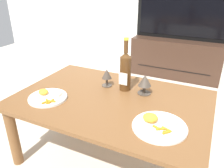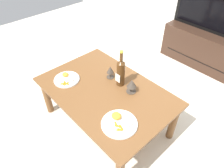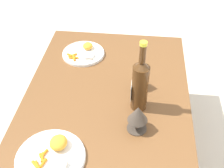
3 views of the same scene
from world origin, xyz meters
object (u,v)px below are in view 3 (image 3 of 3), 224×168
wine_bottle (140,84)px  goblet_right (138,115)px  dinner_plate_right (52,156)px  dining_table (106,110)px  goblet_left (140,74)px  dinner_plate_left (84,53)px

wine_bottle → goblet_right: wine_bottle is taller
dinner_plate_right → dining_table: bearing=154.0°
goblet_left → goblet_right: goblet_right is taller
goblet_left → dinner_plate_left: bearing=-127.4°
dining_table → goblet_left: bearing=124.6°
wine_bottle → dinner_plate_right: 0.50m
goblet_right → dinner_plate_right: goblet_right is taller
dining_table → wine_bottle: 0.27m
goblet_left → goblet_right: (0.28, 0.00, 0.00)m
goblet_right → dinner_plate_left: size_ratio=0.54×
dining_table → dinner_plate_left: 0.42m
wine_bottle → dinner_plate_left: wine_bottle is taller
wine_bottle → dinner_plate_right: size_ratio=1.29×
wine_bottle → goblet_right: 0.15m
goblet_right → dinner_plate_left: goblet_right is taller
dinner_plate_left → dinner_plate_right: bearing=0.1°
wine_bottle → goblet_left: 0.15m
wine_bottle → dinner_plate_right: bearing=-45.5°
goblet_right → dining_table: bearing=-136.9°
wine_bottle → goblet_left: wine_bottle is taller
dinner_plate_left → dining_table: bearing=25.7°
dinner_plate_right → goblet_right: bearing=119.5°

